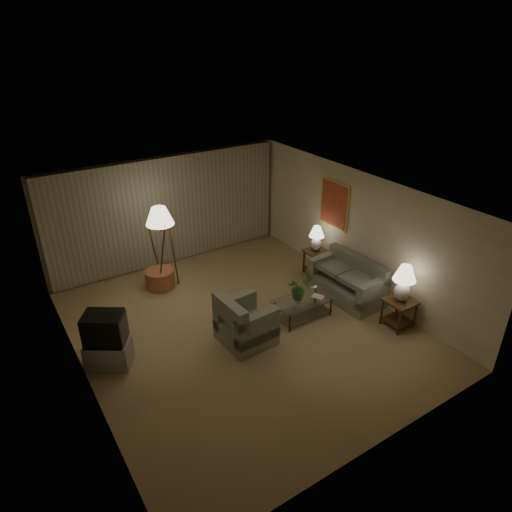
% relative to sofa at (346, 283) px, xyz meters
% --- Properties ---
extents(ground, '(7.00, 7.00, 0.00)m').
position_rel_sofa_xyz_m(ground, '(-2.50, 0.28, -0.37)').
color(ground, tan).
rests_on(ground, ground).
extents(room_shell, '(6.04, 7.02, 2.72)m').
position_rel_sofa_xyz_m(room_shell, '(-2.48, 1.79, 1.38)').
color(room_shell, beige).
rests_on(room_shell, ground).
extents(sofa, '(1.72, 0.98, 0.73)m').
position_rel_sofa_xyz_m(sofa, '(0.00, 0.00, 0.00)').
color(sofa, gray).
rests_on(sofa, ground).
extents(armchair, '(1.03, 0.98, 0.80)m').
position_rel_sofa_xyz_m(armchair, '(-2.65, -0.12, 0.03)').
color(armchair, gray).
rests_on(armchair, ground).
extents(side_table_near, '(0.55, 0.55, 0.60)m').
position_rel_sofa_xyz_m(side_table_near, '(0.15, -1.35, 0.05)').
color(side_table_near, '#321E0D').
rests_on(side_table_near, ground).
extents(side_table_far, '(0.51, 0.43, 0.60)m').
position_rel_sofa_xyz_m(side_table_far, '(0.15, 1.25, 0.04)').
color(side_table_far, '#321E0D').
rests_on(side_table_far, ground).
extents(table_lamp_near, '(0.44, 0.44, 0.77)m').
position_rel_sofa_xyz_m(table_lamp_near, '(0.15, -1.35, 0.69)').
color(table_lamp_near, white).
rests_on(table_lamp_near, side_table_near).
extents(table_lamp_far, '(0.36, 0.36, 0.62)m').
position_rel_sofa_xyz_m(table_lamp_far, '(0.15, 1.25, 0.60)').
color(table_lamp_far, white).
rests_on(table_lamp_far, side_table_far).
extents(coffee_table, '(1.19, 0.65, 0.41)m').
position_rel_sofa_xyz_m(coffee_table, '(-1.27, -0.10, -0.09)').
color(coffee_table, silver).
rests_on(coffee_table, ground).
extents(tv_cabinet, '(1.19, 1.17, 0.50)m').
position_rel_sofa_xyz_m(tv_cabinet, '(-5.05, 0.60, -0.12)').
color(tv_cabinet, '#969698').
rests_on(tv_cabinet, ground).
extents(crt_tv, '(1.10, 1.09, 0.57)m').
position_rel_sofa_xyz_m(crt_tv, '(-5.05, 0.60, 0.42)').
color(crt_tv, black).
rests_on(crt_tv, tv_cabinet).
extents(floor_lamp, '(0.62, 0.62, 1.91)m').
position_rel_sofa_xyz_m(floor_lamp, '(-3.11, 2.68, 0.63)').
color(floor_lamp, '#321E0D').
rests_on(floor_lamp, ground).
extents(ottoman, '(0.78, 0.78, 0.43)m').
position_rel_sofa_xyz_m(ottoman, '(-3.27, 2.64, -0.15)').
color(ottoman, '#AD553A').
rests_on(ottoman, ground).
extents(vase, '(0.19, 0.19, 0.16)m').
position_rel_sofa_xyz_m(vase, '(-1.42, -0.10, 0.13)').
color(vase, white).
rests_on(vase, coffee_table).
extents(flowers, '(0.53, 0.50, 0.47)m').
position_rel_sofa_xyz_m(flowers, '(-1.42, -0.10, 0.44)').
color(flowers, '#377634').
rests_on(flowers, vase).
extents(book, '(0.26, 0.29, 0.02)m').
position_rel_sofa_xyz_m(book, '(-1.02, -0.20, 0.06)').
color(book, olive).
rests_on(book, coffee_table).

